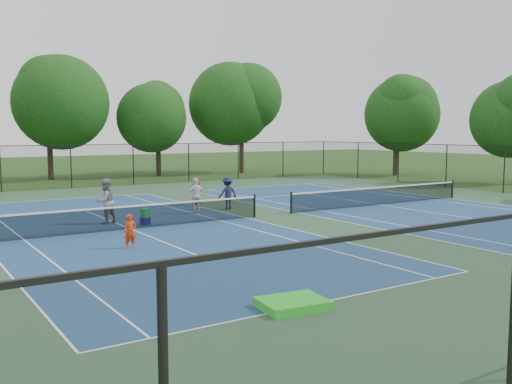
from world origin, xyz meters
TOP-DOWN VIEW (x-y plane):
  - ground at (0.00, 0.00)m, footprint 140.00×140.00m
  - court_pad at (0.00, 0.00)m, footprint 36.00×36.00m
  - tennis_court_left at (-7.00, 0.00)m, footprint 12.00×23.83m
  - tennis_court_right at (7.00, 0.00)m, footprint 12.00×23.83m
  - perimeter_fence at (0.00, 0.00)m, footprint 36.08×36.08m
  - tree_back_b at (-4.00, 26.00)m, footprint 7.60×7.60m
  - tree_back_c at (5.00, 25.00)m, footprint 6.00×6.00m
  - tree_back_d at (13.00, 24.00)m, footprint 7.80×7.80m
  - tree_side_e at (23.00, 14.00)m, footprint 6.60×6.60m
  - child_player at (-8.38, -3.59)m, footprint 0.45×0.32m
  - instructor at (-7.40, 1.96)m, footprint 1.14×1.02m
  - bystander_a at (-2.77, 2.52)m, footprint 1.04×0.49m
  - bystander_b at (-0.73, 3.03)m, footprint 1.10×0.66m
  - bystander_c at (-1.28, 5.38)m, footprint 0.84×0.76m
  - ball_crate at (-6.08, 0.77)m, footprint 0.43×0.39m
  - ball_hopper at (-6.08, 0.77)m, footprint 0.42×0.39m
  - green_tarp at (-7.69, -11.86)m, footprint 1.59×1.30m

SIDE VIEW (x-z plane):
  - ground at x=0.00m, z-range 0.00..0.00m
  - court_pad at x=0.00m, z-range 0.00..0.01m
  - tennis_court_left at x=-7.00m, z-range -0.44..0.63m
  - tennis_court_right at x=7.00m, z-range -0.44..0.63m
  - green_tarp at x=-7.69m, z-range 0.01..0.21m
  - ball_crate at x=-6.08m, z-range 0.00..0.32m
  - ball_hopper at x=-6.08m, z-range 0.32..0.69m
  - child_player at x=-8.38m, z-range 0.00..1.18m
  - bystander_c at x=-1.28m, z-range 0.00..1.44m
  - bystander_b at x=-0.73m, z-range 0.00..1.66m
  - bystander_a at x=-2.77m, z-range 0.00..1.73m
  - instructor at x=-7.40m, z-range 0.00..1.94m
  - perimeter_fence at x=0.00m, z-range 0.09..3.11m
  - tree_back_c at x=5.00m, z-range 1.28..9.68m
  - tree_side_e at x=23.00m, z-range 1.37..10.25m
  - tree_back_b at x=-4.00m, z-range 1.58..11.61m
  - tree_back_d at x=13.00m, z-range 1.64..12.01m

